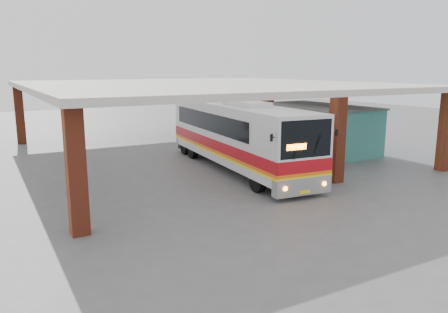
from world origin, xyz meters
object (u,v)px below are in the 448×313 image
Objects in this scene: coach_bus at (237,135)px; red_chair at (247,141)px; motorcycle at (316,160)px; pedestrian at (284,163)px.

red_chair is (4.35, 5.87, -1.55)m from coach_bus.
coach_bus reaches higher than red_chair.
red_chair is at bearing 0.04° from motorcycle.
coach_bus is 4.64m from motorcycle.
motorcycle is 1.14× the size of pedestrian.
pedestrian is (-3.00, -0.99, 0.35)m from motorcycle.
red_chair is (0.52, 8.11, -0.15)m from motorcycle.
coach_bus is 7.64× the size of pedestrian.
coach_bus is 3.49m from pedestrian.
coach_bus is at bearing 63.40° from motorcycle.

